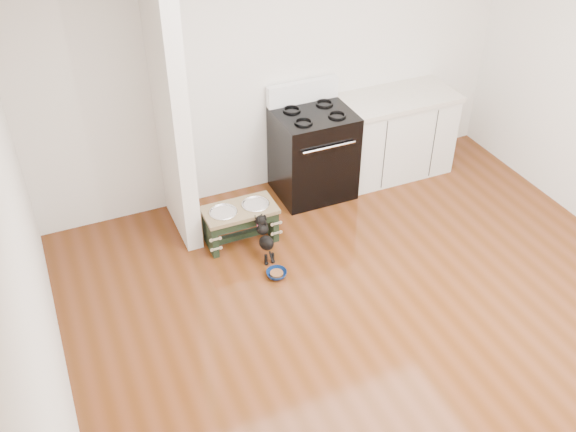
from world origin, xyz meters
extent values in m
plane|color=#4F260E|center=(0.00, 0.00, 0.00)|extent=(5.00, 5.00, 0.00)
plane|color=silver|center=(0.00, 2.50, 1.35)|extent=(5.00, 0.00, 5.00)
plane|color=silver|center=(-2.50, 0.00, 1.35)|extent=(0.00, 5.00, 5.00)
cube|color=silver|center=(-1.18, 2.10, 1.35)|extent=(0.15, 0.80, 2.70)
cube|color=black|center=(0.25, 2.15, 0.46)|extent=(0.76, 0.65, 0.92)
cube|color=black|center=(0.25, 1.84, 0.40)|extent=(0.58, 0.02, 0.50)
cylinder|color=silver|center=(0.25, 1.80, 0.72)|extent=(0.56, 0.02, 0.02)
cube|color=white|center=(0.25, 2.43, 1.03)|extent=(0.76, 0.08, 0.22)
torus|color=black|center=(0.07, 2.01, 0.93)|extent=(0.18, 0.18, 0.02)
torus|color=black|center=(0.43, 2.01, 0.93)|extent=(0.18, 0.18, 0.02)
torus|color=black|center=(0.07, 2.29, 0.93)|extent=(0.18, 0.18, 0.02)
torus|color=black|center=(0.43, 2.29, 0.93)|extent=(0.18, 0.18, 0.02)
cube|color=silver|center=(1.23, 2.18, 0.43)|extent=(1.20, 0.60, 0.86)
cube|color=#B8AD9D|center=(1.23, 2.18, 0.89)|extent=(1.24, 0.64, 0.05)
cube|color=black|center=(1.23, 1.92, 0.05)|extent=(1.20, 0.06, 0.10)
cube|color=black|center=(-1.04, 1.66, 0.17)|extent=(0.06, 0.33, 0.34)
cube|color=black|center=(-0.44, 1.66, 0.17)|extent=(0.06, 0.33, 0.34)
cube|color=black|center=(-0.74, 1.51, 0.29)|extent=(0.54, 0.03, 0.08)
cube|color=black|center=(-0.74, 1.66, 0.06)|extent=(0.54, 0.06, 0.06)
cube|color=brown|center=(-0.74, 1.66, 0.36)|extent=(0.68, 0.36, 0.04)
cylinder|color=silver|center=(-0.89, 1.66, 0.36)|extent=(0.23, 0.23, 0.04)
cylinder|color=silver|center=(-0.58, 1.66, 0.36)|extent=(0.23, 0.23, 0.04)
torus|color=silver|center=(-0.89, 1.66, 0.38)|extent=(0.27, 0.27, 0.02)
torus|color=silver|center=(-0.58, 1.66, 0.38)|extent=(0.27, 0.27, 0.02)
cylinder|color=black|center=(-0.65, 1.24, 0.05)|extent=(0.03, 0.03, 0.10)
cylinder|color=black|center=(-0.58, 1.24, 0.05)|extent=(0.03, 0.03, 0.10)
sphere|color=black|center=(-0.65, 1.23, 0.01)|extent=(0.04, 0.04, 0.04)
sphere|color=black|center=(-0.58, 1.23, 0.01)|extent=(0.04, 0.04, 0.04)
ellipsoid|color=black|center=(-0.61, 1.31, 0.19)|extent=(0.12, 0.28, 0.25)
sphere|color=black|center=(-0.61, 1.40, 0.29)|extent=(0.11, 0.11, 0.11)
sphere|color=black|center=(-0.61, 1.43, 0.36)|extent=(0.10, 0.10, 0.10)
sphere|color=black|center=(-0.65, 1.49, 0.36)|extent=(0.03, 0.03, 0.03)
sphere|color=black|center=(-0.58, 1.49, 0.36)|extent=(0.03, 0.03, 0.03)
cylinder|color=black|center=(-0.61, 1.20, 0.11)|extent=(0.02, 0.08, 0.09)
torus|color=#EB4571|center=(-0.61, 1.41, 0.32)|extent=(0.09, 0.06, 0.08)
imported|color=navy|center=(-0.63, 1.04, 0.03)|extent=(0.22, 0.22, 0.06)
cylinder|color=#532E17|center=(-0.63, 1.04, 0.03)|extent=(0.12, 0.12, 0.02)
camera|label=1|loc=(-2.25, -2.95, 3.83)|focal=40.00mm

